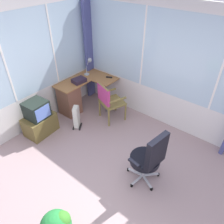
# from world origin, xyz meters

# --- Properties ---
(ground) EXTENTS (5.30, 5.66, 0.06)m
(ground) POSITION_xyz_m (0.00, 0.00, -0.03)
(ground) COLOR gray
(north_window_panel) EXTENTS (4.30, 0.07, 2.59)m
(north_window_panel) POSITION_xyz_m (0.00, 2.36, 1.29)
(north_window_panel) COLOR silver
(north_window_panel) RESTS_ON ground
(east_window_panel) EXTENTS (0.07, 4.66, 2.59)m
(east_window_panel) POSITION_xyz_m (2.18, -0.00, 1.29)
(east_window_panel) COLOR silver
(east_window_panel) RESTS_ON ground
(curtain_corner) EXTENTS (0.28, 0.09, 2.49)m
(curtain_corner) POSITION_xyz_m (2.05, 2.23, 1.24)
(curtain_corner) COLOR #494E8A
(curtain_corner) RESTS_ON ground
(desk) EXTENTS (1.28, 0.97, 0.75)m
(desk) POSITION_xyz_m (1.15, 2.04, 0.41)
(desk) COLOR #986538
(desk) RESTS_ON ground
(desk_lamp) EXTENTS (0.23, 0.20, 0.42)m
(desk_lamp) POSITION_xyz_m (1.84, 2.04, 1.02)
(desk_lamp) COLOR #B2B7BC
(desk_lamp) RESTS_ON desk
(tv_remote) EXTENTS (0.10, 0.15, 0.02)m
(tv_remote) POSITION_xyz_m (1.98, 1.55, 0.76)
(tv_remote) COLOR black
(tv_remote) RESTS_ON desk
(paper_tray) EXTENTS (0.33, 0.27, 0.09)m
(paper_tray) POSITION_xyz_m (1.37, 1.96, 0.79)
(paper_tray) COLOR #2B1F2F
(paper_tray) RESTS_ON desk
(wooden_armchair) EXTENTS (0.63, 0.62, 0.92)m
(wooden_armchair) POSITION_xyz_m (1.43, 1.15, 0.58)
(wooden_armchair) COLOR olive
(wooden_armchair) RESTS_ON ground
(office_chair) EXTENTS (0.62, 0.57, 1.07)m
(office_chair) POSITION_xyz_m (0.54, -0.45, 0.59)
(office_chair) COLOR #B7B7BF
(office_chair) RESTS_ON ground
(tv_on_stand) EXTENTS (0.67, 0.48, 0.79)m
(tv_on_stand) POSITION_xyz_m (0.18, 2.00, 0.35)
(tv_on_stand) COLOR brown
(tv_on_stand) RESTS_ON ground
(space_heater) EXTENTS (0.29, 0.27, 0.54)m
(space_heater) POSITION_xyz_m (0.81, 1.53, 0.28)
(space_heater) COLOR silver
(space_heater) RESTS_ON ground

